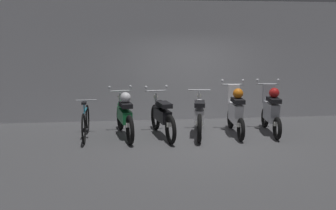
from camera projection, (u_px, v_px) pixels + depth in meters
ground_plane at (202, 140)px, 7.92m from camera, size 80.00×80.00×0.00m
back_wall at (187, 61)px, 9.87m from camera, size 16.00×0.30×3.32m
motorbike_slot_0 at (124, 115)px, 8.11m from camera, size 0.62×1.93×1.15m
motorbike_slot_1 at (162, 116)px, 8.15m from camera, size 0.62×1.93×1.15m
motorbike_slot_2 at (199, 115)px, 8.27m from camera, size 0.60×1.93×1.03m
motorbike_slot_3 at (236, 111)px, 8.31m from camera, size 0.59×1.68×1.29m
motorbike_slot_4 at (271, 110)px, 8.41m from camera, size 0.58×1.68×1.29m
bicycle at (86, 122)px, 8.04m from camera, size 0.50×1.73×0.89m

